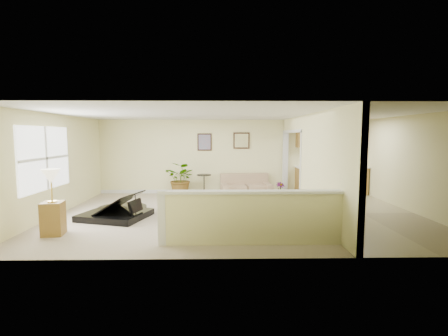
{
  "coord_description": "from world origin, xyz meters",
  "views": [
    {
      "loc": [
        -0.49,
        -8.03,
        1.97
      ],
      "look_at": [
        -0.34,
        0.4,
        1.13
      ],
      "focal_mm": 26.0,
      "sensor_mm": 36.0,
      "label": 1
    }
  ],
  "objects_px": {
    "piano_bench": "(184,207)",
    "accent_table": "(204,182)",
    "loveseat": "(246,185)",
    "lamp_stand": "(53,207)",
    "small_plant": "(280,192)",
    "piano": "(115,194)",
    "palm_plant": "(182,179)"
  },
  "relations": [
    {
      "from": "piano_bench",
      "to": "accent_table",
      "type": "bearing_deg",
      "value": 82.87
    },
    {
      "from": "loveseat",
      "to": "lamp_stand",
      "type": "relative_size",
      "value": 1.29
    },
    {
      "from": "piano_bench",
      "to": "loveseat",
      "type": "distance_m",
      "value": 3.31
    },
    {
      "from": "loveseat",
      "to": "small_plant",
      "type": "distance_m",
      "value": 1.17
    },
    {
      "from": "lamp_stand",
      "to": "small_plant",
      "type": "bearing_deg",
      "value": 34.89
    },
    {
      "from": "small_plant",
      "to": "loveseat",
      "type": "bearing_deg",
      "value": 152.09
    },
    {
      "from": "piano",
      "to": "accent_table",
      "type": "height_order",
      "value": "piano"
    },
    {
      "from": "lamp_stand",
      "to": "piano",
      "type": "bearing_deg",
      "value": 61.46
    },
    {
      "from": "accent_table",
      "to": "piano",
      "type": "bearing_deg",
      "value": -125.13
    },
    {
      "from": "loveseat",
      "to": "lamp_stand",
      "type": "xyz_separation_m",
      "value": [
        -4.19,
        -4.19,
        0.21
      ]
    },
    {
      "from": "piano",
      "to": "lamp_stand",
      "type": "relative_size",
      "value": 1.47
    },
    {
      "from": "piano",
      "to": "piano_bench",
      "type": "distance_m",
      "value": 1.7
    },
    {
      "from": "piano_bench",
      "to": "lamp_stand",
      "type": "distance_m",
      "value": 2.82
    },
    {
      "from": "loveseat",
      "to": "small_plant",
      "type": "xyz_separation_m",
      "value": [
        1.03,
        -0.54,
        -0.13
      ]
    },
    {
      "from": "piano",
      "to": "small_plant",
      "type": "xyz_separation_m",
      "value": [
        4.44,
        2.21,
        -0.35
      ]
    },
    {
      "from": "piano",
      "to": "accent_table",
      "type": "xyz_separation_m",
      "value": [
        2.03,
        2.89,
        -0.13
      ]
    },
    {
      "from": "accent_table",
      "to": "small_plant",
      "type": "distance_m",
      "value": 2.51
    },
    {
      "from": "loveseat",
      "to": "small_plant",
      "type": "relative_size",
      "value": 3.32
    },
    {
      "from": "piano",
      "to": "piano_bench",
      "type": "height_order",
      "value": "piano"
    },
    {
      "from": "piano",
      "to": "lamp_stand",
      "type": "height_order",
      "value": "piano"
    },
    {
      "from": "piano",
      "to": "small_plant",
      "type": "relative_size",
      "value": 3.78
    },
    {
      "from": "piano_bench",
      "to": "lamp_stand",
      "type": "bearing_deg",
      "value": -150.52
    },
    {
      "from": "piano_bench",
      "to": "loveseat",
      "type": "relative_size",
      "value": 0.45
    },
    {
      "from": "loveseat",
      "to": "accent_table",
      "type": "bearing_deg",
      "value": 169.14
    },
    {
      "from": "piano",
      "to": "palm_plant",
      "type": "relative_size",
      "value": 1.54
    },
    {
      "from": "piano",
      "to": "palm_plant",
      "type": "xyz_separation_m",
      "value": [
        1.3,
        2.83,
        -0.03
      ]
    },
    {
      "from": "piano_bench",
      "to": "lamp_stand",
      "type": "xyz_separation_m",
      "value": [
        -2.44,
        -1.38,
        0.3
      ]
    },
    {
      "from": "accent_table",
      "to": "lamp_stand",
      "type": "relative_size",
      "value": 0.52
    },
    {
      "from": "piano",
      "to": "accent_table",
      "type": "bearing_deg",
      "value": 70.57
    },
    {
      "from": "piano_bench",
      "to": "small_plant",
      "type": "xyz_separation_m",
      "value": [
        2.78,
        2.26,
        -0.04
      ]
    },
    {
      "from": "piano",
      "to": "palm_plant",
      "type": "height_order",
      "value": "piano"
    },
    {
      "from": "lamp_stand",
      "to": "loveseat",
      "type": "bearing_deg",
      "value": 44.94
    }
  ]
}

